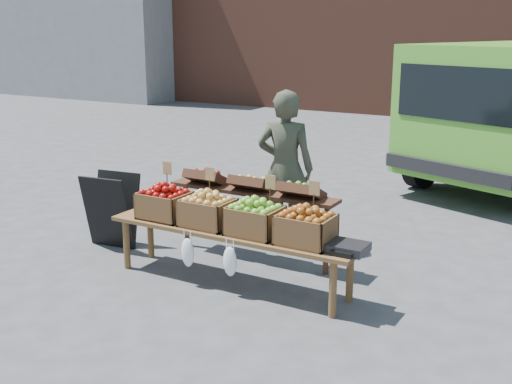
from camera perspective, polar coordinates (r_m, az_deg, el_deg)
The scene contains 10 objects.
ground at distance 6.63m, azimuth -6.23°, elevation -8.09°, with size 80.00×80.00×0.00m, color #454548.
vendor at distance 7.52m, azimuth 2.62°, elevation 2.11°, with size 0.67×0.44×1.84m, color #363B2C.
chalkboard_sign at distance 7.72m, azimuth -12.72°, elevation -1.58°, with size 0.58×0.32×0.89m, color black, non-canonical shape.
back_table at distance 7.09m, azimuth -0.36°, elevation -2.01°, with size 2.10×0.44×1.04m, color #3E2215, non-canonical shape.
display_bench at distance 6.49m, azimuth -2.23°, elevation -5.80°, with size 2.70×0.56×0.57m, color brown, non-canonical shape.
crate_golden_apples at distance 6.82m, azimuth -8.14°, elevation -1.18°, with size 0.50×0.40×0.28m, color #6F0D07, non-canonical shape.
crate_russet_pears at distance 6.50m, azimuth -4.32°, elevation -1.85°, with size 0.50×0.40×0.28m, color #A2983A, non-canonical shape.
crate_red_apples at distance 6.22m, azimuth -0.13°, elevation -2.58°, with size 0.50×0.40×0.28m, color #57901D, non-canonical shape.
crate_green_apples at distance 5.97m, azimuth 4.44°, elevation -3.35°, with size 0.50×0.40×0.28m, color #995213, non-canonical shape.
weighing_scale at distance 5.84m, azimuth 8.19°, elevation -4.91°, with size 0.34×0.30×0.08m, color black.
Camera 1 is at (3.67, -4.89, 2.55)m, focal length 45.00 mm.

